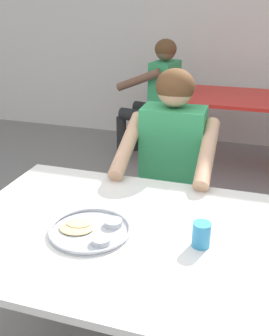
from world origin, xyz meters
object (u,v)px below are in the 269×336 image
at_px(thali_tray, 91,230).
at_px(chair_foreground, 175,189).
at_px(diner_foreground, 169,165).
at_px(chair_red_left, 168,114).
at_px(drinking_cup, 201,234).
at_px(patron_background, 156,90).
at_px(table_background_red, 238,105).
at_px(table_foreground, 111,242).

relative_size(thali_tray, chair_foreground, 0.38).
xyz_separation_m(diner_foreground, chair_red_left, (-0.42, 1.82, -0.24)).
height_order(drinking_cup, diner_foreground, diner_foreground).
bearing_deg(diner_foreground, patron_background, 106.74).
xyz_separation_m(table_background_red, patron_background, (-0.79, 0.02, 0.08)).
distance_m(thali_tray, patron_background, 2.57).
bearing_deg(table_foreground, diner_foreground, 83.77).
distance_m(table_foreground, chair_red_left, 2.55).
xyz_separation_m(chair_red_left, patron_background, (-0.12, -0.03, 0.23)).
bearing_deg(table_foreground, table_background_red, 82.46).
bearing_deg(diner_foreground, chair_red_left, 102.88).
height_order(thali_tray, drinking_cup, drinking_cup).
bearing_deg(table_foreground, thali_tray, -136.90).
height_order(table_background_red, chair_red_left, chair_red_left).
distance_m(thali_tray, table_background_red, 2.56).
relative_size(chair_red_left, patron_background, 0.69).
relative_size(drinking_cup, chair_red_left, 0.11).
height_order(drinking_cup, patron_background, patron_background).
height_order(table_foreground, table_background_red, table_foreground).
height_order(drinking_cup, table_background_red, drinking_cup).
height_order(table_foreground, patron_background, patron_background).
height_order(table_foreground, drinking_cup, drinking_cup).
height_order(chair_foreground, table_background_red, chair_foreground).
relative_size(chair_foreground, table_background_red, 0.88).
height_order(chair_foreground, chair_red_left, chair_foreground).
relative_size(table_background_red, chair_red_left, 1.15).
bearing_deg(table_foreground, chair_foreground, 85.51).
bearing_deg(diner_foreground, drinking_cup, -68.74).
bearing_deg(thali_tray, diner_foreground, 79.80).
bearing_deg(chair_foreground, drinking_cup, -73.15).
distance_m(table_foreground, table_background_red, 2.49).
relative_size(table_foreground, patron_background, 0.98).
bearing_deg(chair_red_left, table_foreground, -82.29).
distance_m(drinking_cup, diner_foreground, 0.77).
bearing_deg(patron_background, chair_foreground, -71.24).
bearing_deg(diner_foreground, table_foreground, -96.23).
bearing_deg(patron_background, drinking_cup, -71.95).
xyz_separation_m(chair_foreground, patron_background, (-0.53, 1.57, 0.24)).
distance_m(drinking_cup, patron_background, 2.63).
height_order(chair_foreground, diner_foreground, diner_foreground).
xyz_separation_m(diner_foreground, table_background_red, (0.25, 1.78, -0.09)).
height_order(table_foreground, thali_tray, thali_tray).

